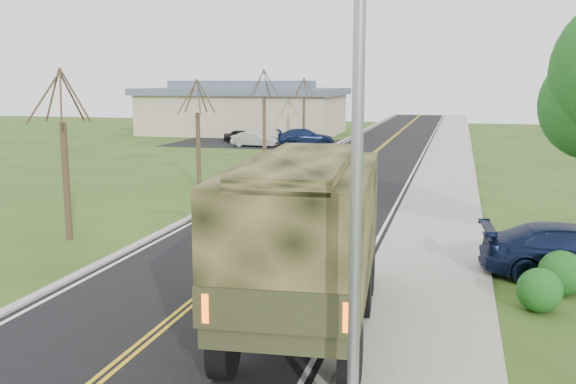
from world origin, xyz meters
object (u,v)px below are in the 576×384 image
(suv_champagne, at_px, (266,199))
(pickup_navy, at_px, (575,252))
(military_truck, at_px, (308,230))
(sedan_silver, at_px, (289,174))

(suv_champagne, xyz_separation_m, pickup_navy, (11.26, -6.37, 0.11))
(suv_champagne, distance_m, pickup_navy, 12.94)
(suv_champagne, bearing_deg, military_truck, -65.87)
(military_truck, xyz_separation_m, pickup_navy, (6.58, 5.71, -1.55))
(suv_champagne, xyz_separation_m, sedan_silver, (-0.84, 7.07, 0.02))
(suv_champagne, distance_m, sedan_silver, 7.12)
(military_truck, xyz_separation_m, sedan_silver, (-5.51, 19.15, -1.64))
(suv_champagne, relative_size, sedan_silver, 1.15)
(sedan_silver, relative_size, pickup_navy, 0.78)
(sedan_silver, xyz_separation_m, pickup_navy, (12.10, -13.44, 0.09))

